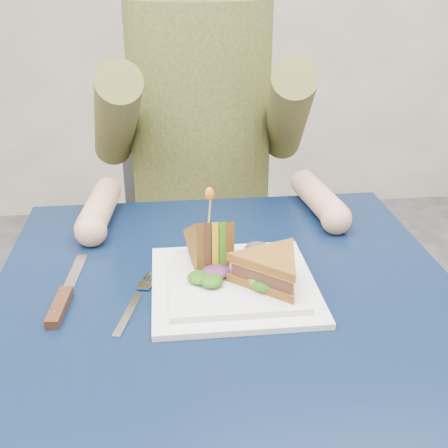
{
  "coord_description": "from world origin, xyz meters",
  "views": [
    {
      "loc": [
        -0.09,
        -0.76,
        1.21
      ],
      "look_at": [
        0.0,
        0.06,
        0.82
      ],
      "focal_mm": 45.0,
      "sensor_mm": 36.0,
      "label": 1
    }
  ],
  "objects": [
    {
      "name": "table",
      "position": [
        0.0,
        0.0,
        0.65
      ],
      "size": [
        0.75,
        0.75,
        0.73
      ],
      "color": "black",
      "rests_on": "ground"
    },
    {
      "name": "chair",
      "position": [
        0.0,
        0.67,
        0.54
      ],
      "size": [
        0.42,
        0.4,
        0.93
      ],
      "color": "#47474C",
      "rests_on": "ground"
    },
    {
      "name": "diner",
      "position": [
        -0.0,
        0.56,
        0.91
      ],
      "size": [
        0.54,
        0.59,
        0.74
      ],
      "color": "#4C5125",
      "rests_on": "chair"
    },
    {
      "name": "plate",
      "position": [
        0.01,
        0.01,
        0.74
      ],
      "size": [
        0.26,
        0.26,
        0.02
      ],
      "color": "white",
      "rests_on": "table"
    },
    {
      "name": "sandwich_flat",
      "position": [
        0.07,
        -0.02,
        0.78
      ],
      "size": [
        0.2,
        0.2,
        0.05
      ],
      "color": "brown",
      "rests_on": "plate"
    },
    {
      "name": "sandwich_upright",
      "position": [
        -0.02,
        0.05,
        0.78
      ],
      "size": [
        0.08,
        0.13,
        0.13
      ],
      "color": "brown",
      "rests_on": "plate"
    },
    {
      "name": "fork",
      "position": [
        -0.15,
        -0.03,
        0.73
      ],
      "size": [
        0.06,
        0.18,
        0.01
      ],
      "color": "silver",
      "rests_on": "table"
    },
    {
      "name": "knife",
      "position": [
        -0.26,
        -0.01,
        0.74
      ],
      "size": [
        0.04,
        0.22,
        0.02
      ],
      "color": "silver",
      "rests_on": "table"
    },
    {
      "name": "toothpick",
      "position": [
        -0.02,
        0.05,
        0.85
      ],
      "size": [
        0.01,
        0.01,
        0.06
      ],
      "primitive_type": "cylinder",
      "rotation": [
        0.14,
        0.07,
        0.0
      ],
      "color": "tan",
      "rests_on": "sandwich_upright"
    },
    {
      "name": "toothpick_frill",
      "position": [
        -0.02,
        0.05,
        0.88
      ],
      "size": [
        0.01,
        0.01,
        0.02
      ],
      "primitive_type": "ellipsoid",
      "color": "orange",
      "rests_on": "sandwich_upright"
    },
    {
      "name": "lettuce_spill",
      "position": [
        0.02,
        0.02,
        0.76
      ],
      "size": [
        0.15,
        0.13,
        0.02
      ],
      "primitive_type": null,
      "color": "#337A14",
      "rests_on": "plate"
    },
    {
      "name": "onion_ring",
      "position": [
        0.03,
        0.01,
        0.77
      ],
      "size": [
        0.04,
        0.04,
        0.02
      ],
      "primitive_type": "torus",
      "rotation": [
        0.44,
        0.0,
        0.0
      ],
      "color": "#9E4C7A",
      "rests_on": "plate"
    }
  ]
}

